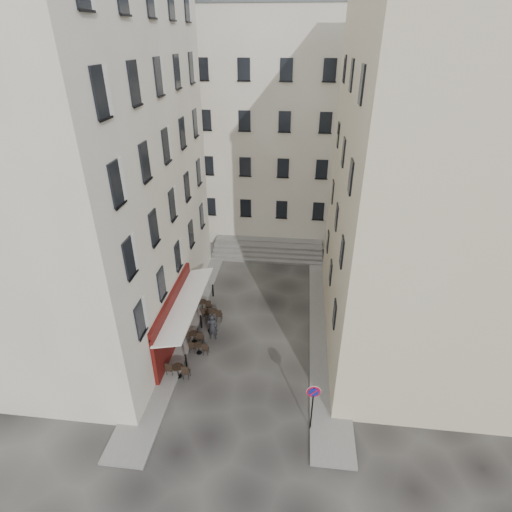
# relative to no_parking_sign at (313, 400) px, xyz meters

# --- Properties ---
(ground) EXTENTS (90.00, 90.00, 0.00)m
(ground) POSITION_rel_no_parking_sign_xyz_m (-3.51, 4.14, -1.94)
(ground) COLOR black
(ground) RESTS_ON ground
(sidewalk_left) EXTENTS (2.00, 22.00, 0.12)m
(sidewalk_left) POSITION_rel_no_parking_sign_xyz_m (-8.01, 8.14, -1.88)
(sidewalk_left) COLOR slate
(sidewalk_left) RESTS_ON ground
(sidewalk_right) EXTENTS (2.00, 18.00, 0.12)m
(sidewalk_right) POSITION_rel_no_parking_sign_xyz_m (0.99, 7.14, -1.88)
(sidewalk_right) COLOR slate
(sidewalk_right) RESTS_ON ground
(building_left) EXTENTS (12.20, 16.20, 20.60)m
(building_left) POSITION_rel_no_parking_sign_xyz_m (-14.01, 7.14, 8.37)
(building_left) COLOR #BEB3A2
(building_left) RESTS_ON ground
(building_right) EXTENTS (12.20, 14.20, 18.60)m
(building_right) POSITION_rel_no_parking_sign_xyz_m (6.99, 7.64, 7.37)
(building_right) COLOR #C7B394
(building_right) RESTS_ON ground
(building_back) EXTENTS (18.20, 10.20, 18.60)m
(building_back) POSITION_rel_no_parking_sign_xyz_m (-4.51, 23.14, 7.37)
(building_back) COLOR #BEB3A2
(building_back) RESTS_ON ground
(cafe_storefront) EXTENTS (1.74, 7.30, 3.50)m
(cafe_storefront) POSITION_rel_no_parking_sign_xyz_m (-7.82, 5.14, -0.07)
(cafe_storefront) COLOR #420E09
(cafe_storefront) RESTS_ON ground
(stone_steps) EXTENTS (9.00, 3.15, 0.80)m
(stone_steps) POSITION_rel_no_parking_sign_xyz_m (-3.51, 16.71, -1.54)
(stone_steps) COLOR #63605E
(stone_steps) RESTS_ON ground
(bollard_near) EXTENTS (0.12, 0.12, 0.98)m
(bollard_near) POSITION_rel_no_parking_sign_xyz_m (-6.76, 3.14, -1.42)
(bollard_near) COLOR black
(bollard_near) RESTS_ON ground
(bollard_mid) EXTENTS (0.12, 0.12, 0.98)m
(bollard_mid) POSITION_rel_no_parking_sign_xyz_m (-6.76, 6.64, -1.42)
(bollard_mid) COLOR black
(bollard_mid) RESTS_ON ground
(bollard_far) EXTENTS (0.12, 0.12, 0.98)m
(bollard_far) POSITION_rel_no_parking_sign_xyz_m (-6.76, 10.14, -1.42)
(bollard_far) COLOR black
(bollard_far) RESTS_ON ground
(no_parking_sign) EXTENTS (0.62, 0.13, 2.74)m
(no_parking_sign) POSITION_rel_no_parking_sign_xyz_m (0.00, 0.00, 0.00)
(no_parking_sign) COLOR black
(no_parking_sign) RESTS_ON ground
(bistro_table_a) EXTENTS (1.31, 0.61, 0.92)m
(bistro_table_a) POSITION_rel_no_parking_sign_xyz_m (-7.02, 2.48, -1.47)
(bistro_table_a) COLOR black
(bistro_table_a) RESTS_ON ground
(bistro_table_b) EXTENTS (1.15, 0.54, 0.81)m
(bistro_table_b) POSITION_rel_no_parking_sign_xyz_m (-6.34, 4.38, -1.53)
(bistro_table_b) COLOR black
(bistro_table_b) RESTS_ON ground
(bistro_table_c) EXTENTS (1.21, 0.57, 0.85)m
(bistro_table_c) POSITION_rel_no_parking_sign_xyz_m (-6.87, 5.29, -1.51)
(bistro_table_c) COLOR black
(bistro_table_c) RESTS_ON ground
(bistro_table_d) EXTENTS (1.30, 0.61, 0.91)m
(bistro_table_d) POSITION_rel_no_parking_sign_xyz_m (-6.23, 7.50, -1.48)
(bistro_table_d) COLOR black
(bistro_table_d) RESTS_ON ground
(bistro_table_e) EXTENTS (1.32, 0.62, 0.93)m
(bistro_table_e) POSITION_rel_no_parking_sign_xyz_m (-7.11, 8.40, -1.47)
(bistro_table_e) COLOR black
(bistro_table_e) RESTS_ON ground
(pedestrian) EXTENTS (0.67, 0.47, 1.75)m
(pedestrian) POSITION_rel_no_parking_sign_xyz_m (-5.83, 5.73, -1.07)
(pedestrian) COLOR black
(pedestrian) RESTS_ON ground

